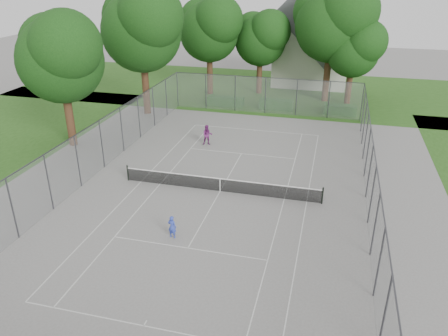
% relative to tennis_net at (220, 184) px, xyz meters
% --- Properties ---
extents(ground, '(120.00, 120.00, 0.00)m').
position_rel_tennis_net_xyz_m(ground, '(0.00, 0.00, -0.51)').
color(ground, slate).
rests_on(ground, ground).
extents(grass_far, '(60.00, 20.00, 0.00)m').
position_rel_tennis_net_xyz_m(grass_far, '(0.00, 26.00, -0.51)').
color(grass_far, '#244D16').
rests_on(grass_far, ground).
extents(court_markings, '(11.03, 23.83, 0.01)m').
position_rel_tennis_net_xyz_m(court_markings, '(0.00, 0.00, -0.50)').
color(court_markings, beige).
rests_on(court_markings, ground).
extents(tennis_net, '(12.87, 0.10, 1.10)m').
position_rel_tennis_net_xyz_m(tennis_net, '(0.00, 0.00, 0.00)').
color(tennis_net, black).
rests_on(tennis_net, ground).
extents(perimeter_fence, '(18.08, 34.08, 3.52)m').
position_rel_tennis_net_xyz_m(perimeter_fence, '(0.00, 0.00, 1.30)').
color(perimeter_fence, '#38383D').
rests_on(perimeter_fence, ground).
extents(tree_far_left, '(7.38, 6.74, 10.61)m').
position_rel_tennis_net_xyz_m(tree_far_left, '(-7.10, 22.51, 6.78)').
color(tree_far_left, '#3D2416').
rests_on(tree_far_left, ground).
extents(tree_far_midleft, '(6.36, 5.81, 9.14)m').
position_rel_tennis_net_xyz_m(tree_far_midleft, '(-1.83, 24.19, 5.77)').
color(tree_far_midleft, '#3D2416').
rests_on(tree_far_midleft, ground).
extents(tree_far_midright, '(8.45, 7.72, 12.15)m').
position_rel_tennis_net_xyz_m(tree_far_midright, '(5.59, 22.80, 7.84)').
color(tree_far_midright, '#3D2416').
rests_on(tree_far_midright, ground).
extents(tree_far_right, '(6.00, 5.48, 8.62)m').
position_rel_tennis_net_xyz_m(tree_far_right, '(7.87, 21.85, 5.41)').
color(tree_far_right, '#3D2416').
rests_on(tree_far_right, ground).
extents(tree_side_back, '(8.38, 7.65, 12.04)m').
position_rel_tennis_net_xyz_m(tree_side_back, '(-11.03, 14.05, 7.77)').
color(tree_side_back, '#3D2416').
rests_on(tree_side_back, ground).
extents(tree_side_front, '(7.34, 6.70, 10.55)m').
position_rel_tennis_net_xyz_m(tree_side_front, '(-13.49, 4.83, 6.74)').
color(tree_side_front, '#3D2416').
rests_on(tree_side_front, ground).
extents(hedge_left, '(3.72, 1.11, 0.93)m').
position_rel_tennis_net_xyz_m(hedge_left, '(-4.33, 18.52, -0.05)').
color(hedge_left, '#1D4B18').
rests_on(hedge_left, ground).
extents(hedge_mid, '(3.31, 0.94, 1.04)m').
position_rel_tennis_net_xyz_m(hedge_mid, '(0.91, 18.42, 0.01)').
color(hedge_mid, '#1D4B18').
rests_on(hedge_mid, ground).
extents(hedge_right, '(3.09, 1.13, 0.93)m').
position_rel_tennis_net_xyz_m(hedge_right, '(7.13, 18.43, -0.05)').
color(hedge_right, '#1D4B18').
rests_on(hedge_right, ground).
extents(house, '(8.49, 6.58, 10.58)m').
position_rel_tennis_net_xyz_m(house, '(3.30, 29.95, 3.75)').
color(house, beige).
rests_on(house, ground).
extents(girl_player, '(0.51, 0.37, 1.29)m').
position_rel_tennis_net_xyz_m(girl_player, '(-1.10, -5.65, 0.14)').
color(girl_player, '#2F42B2').
rests_on(girl_player, ground).
extents(woman_player, '(0.95, 0.83, 1.65)m').
position_rel_tennis_net_xyz_m(woman_player, '(-3.06, 7.55, 0.31)').
color(woman_player, '#702568').
rests_on(woman_player, ground).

